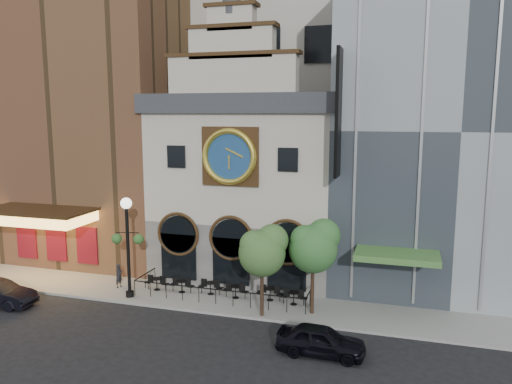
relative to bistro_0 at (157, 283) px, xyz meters
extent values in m
plane|color=black|center=(4.41, -2.35, -0.61)|extent=(120.00, 120.00, 0.00)
cube|color=gray|center=(4.41, 0.15, -0.54)|extent=(44.00, 5.00, 0.15)
cube|color=#605E5B|center=(4.41, 5.65, 1.54)|extent=(12.00, 8.00, 4.00)
cube|color=beige|center=(4.41, 5.65, 7.04)|extent=(12.00, 8.00, 7.00)
cube|color=#2D3035|center=(4.41, 5.65, 11.14)|extent=(12.60, 8.60, 1.20)
cube|color=#362210|center=(4.41, 1.57, 7.94)|extent=(3.60, 0.25, 3.60)
cylinder|color=navy|center=(4.41, 1.43, 7.94)|extent=(3.10, 0.12, 3.10)
torus|color=yellow|center=(4.41, 1.35, 7.94)|extent=(3.46, 0.36, 3.46)
cylinder|color=#2D3035|center=(4.41, 2.05, 16.84)|extent=(1.10, 1.10, 1.10)
cube|color=brown|center=(-8.59, 7.65, 12.04)|extent=(14.00, 12.00, 25.00)
cube|color=#FFBF59|center=(-8.59, -0.05, 3.74)|extent=(7.00, 3.40, 0.70)
cube|color=#362210|center=(-8.59, -0.05, 4.19)|extent=(7.40, 3.80, 0.15)
cube|color=maroon|center=(-8.59, 1.60, 1.54)|extent=(5.60, 0.15, 2.60)
cube|color=gray|center=(17.41, 7.65, 9.54)|extent=(14.00, 12.00, 20.00)
cube|color=#49803A|center=(14.41, 0.45, 2.84)|extent=(4.50, 2.40, 0.35)
cube|color=black|center=(11.01, 0.65, 10.54)|extent=(0.18, 1.60, 7.00)
cube|color=#BAB5A8|center=(4.41, 17.65, 19.39)|extent=(20.00, 16.00, 40.00)
cylinder|color=black|center=(0.00, 0.00, 0.28)|extent=(0.68, 0.68, 0.03)
cylinder|color=black|center=(0.00, 0.00, -0.09)|extent=(0.06, 0.06, 0.72)
cylinder|color=black|center=(1.69, 0.05, 0.28)|extent=(0.68, 0.68, 0.03)
cylinder|color=black|center=(1.69, 0.05, -0.09)|extent=(0.06, 0.06, 0.72)
cylinder|color=black|center=(3.52, 0.27, 0.28)|extent=(0.68, 0.68, 0.03)
cylinder|color=black|center=(3.52, 0.27, -0.09)|extent=(0.06, 0.06, 0.72)
cylinder|color=black|center=(5.20, 0.10, 0.28)|extent=(0.68, 0.68, 0.03)
cylinder|color=black|center=(5.20, 0.10, -0.09)|extent=(0.06, 0.06, 0.72)
cylinder|color=black|center=(7.29, 0.32, 0.28)|extent=(0.68, 0.68, 0.03)
cylinder|color=black|center=(7.29, 0.32, -0.09)|extent=(0.06, 0.06, 0.72)
cylinder|color=black|center=(8.78, 0.08, 0.28)|extent=(0.68, 0.68, 0.03)
cylinder|color=black|center=(8.78, 0.08, -0.09)|extent=(0.06, 0.06, 0.72)
imported|color=black|center=(11.22, -5.22, 0.09)|extent=(4.19, 1.78, 1.41)
imported|color=black|center=(-2.53, -0.25, 0.30)|extent=(0.46, 0.61, 1.52)
cylinder|color=black|center=(-1.03, -1.50, 2.30)|extent=(0.20, 0.20, 5.54)
cylinder|color=black|center=(-1.03, -1.50, -0.30)|extent=(0.49, 0.49, 0.33)
sphere|color=white|center=(-1.03, -1.50, 5.29)|extent=(0.66, 0.66, 0.66)
sphere|color=#235421|center=(-1.67, -1.65, 3.13)|extent=(0.62, 0.62, 0.62)
sphere|color=#235421|center=(-0.38, -1.36, 3.13)|extent=(0.62, 0.62, 0.62)
cylinder|color=#382619|center=(7.43, -1.95, 0.91)|extent=(0.20, 0.20, 2.75)
sphere|color=#386327|center=(7.43, -1.95, 3.07)|extent=(2.55, 2.55, 2.55)
sphere|color=#386327|center=(7.92, -1.66, 3.76)|extent=(1.77, 1.77, 1.77)
sphere|color=#386327|center=(7.04, -2.15, 3.56)|extent=(1.57, 1.57, 1.57)
cylinder|color=#382619|center=(10.01, -0.84, 0.97)|extent=(0.21, 0.21, 2.87)
sphere|color=#2A6126|center=(10.01, -0.84, 3.23)|extent=(2.67, 2.67, 2.67)
sphere|color=#2A6126|center=(10.52, -0.54, 3.95)|extent=(1.85, 1.85, 1.85)
sphere|color=#2A6126|center=(9.60, -1.05, 3.74)|extent=(1.64, 1.64, 1.64)
camera|label=1|loc=(14.54, -26.98, 10.57)|focal=35.00mm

